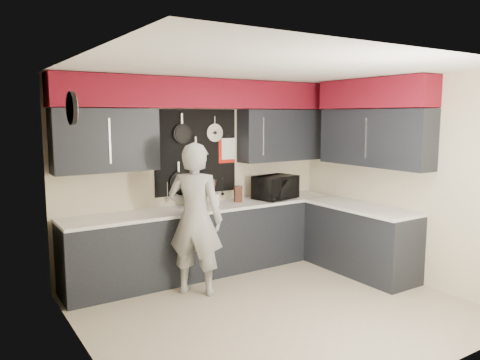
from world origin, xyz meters
TOP-DOWN VIEW (x-y plane):
  - ground at (0.00, 0.00)m, footprint 4.00×4.00m
  - back_wall_assembly at (0.01, 1.60)m, footprint 4.00×0.36m
  - right_wall_assembly at (1.85, 0.26)m, footprint 0.36×3.50m
  - left_wall_assembly at (-1.99, 0.02)m, footprint 0.05×3.50m
  - base_cabinets at (0.49, 1.13)m, footprint 3.95×2.20m
  - microwave at (1.05, 1.39)m, footprint 0.68×0.54m
  - knife_block at (0.46, 1.48)m, footprint 0.13×0.13m
  - utensil_crock at (0.06, 1.43)m, footprint 0.12×0.12m
  - coffee_maker at (-0.22, 1.49)m, footprint 0.21×0.24m
  - person at (-0.52, 0.89)m, footprint 0.77×0.78m

SIDE VIEW (x-z plane):
  - ground at x=0.00m, z-range 0.00..0.00m
  - base_cabinets at x=0.49m, z-range 0.00..0.92m
  - person at x=-0.52m, z-range 0.00..1.81m
  - utensil_crock at x=0.06m, z-range 0.92..1.08m
  - knife_block at x=0.46m, z-range 0.92..1.15m
  - microwave at x=1.05m, z-range 0.92..1.26m
  - coffee_maker at x=-0.22m, z-range 0.93..1.26m
  - left_wall_assembly at x=-1.99m, z-range 0.03..2.63m
  - right_wall_assembly at x=1.85m, z-range 0.64..3.24m
  - back_wall_assembly at x=0.01m, z-range 0.71..3.31m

